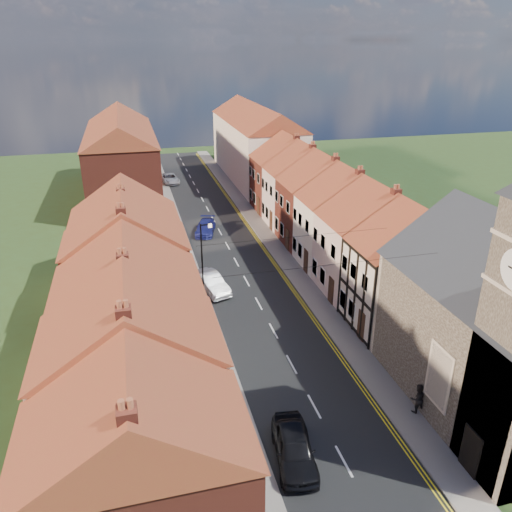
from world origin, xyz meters
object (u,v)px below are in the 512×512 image
at_px(lamppost, 203,256).
at_px(car_distant, 170,179).
at_px(car_far, 206,227).
at_px(car_mid, 210,283).
at_px(car_near, 294,448).
at_px(pedestrian_left, 220,378).
at_px(pedestrian_right, 417,398).

relative_size(lamppost, car_distant, 1.28).
xyz_separation_m(car_far, car_distant, (-1.70, 20.92, 0.00)).
height_order(lamppost, car_mid, lamppost).
height_order(car_near, car_mid, car_near).
height_order(car_near, pedestrian_left, pedestrian_left).
distance_m(car_distant, pedestrian_left, 46.55).
xyz_separation_m(pedestrian_left, pedestrian_right, (9.89, -4.23, -0.08)).
xyz_separation_m(car_near, car_mid, (-0.92, 18.31, -0.02)).
xyz_separation_m(lamppost, pedestrian_right, (8.91, -15.83, -2.56)).
relative_size(pedestrian_left, pedestrian_right, 1.09).
bearing_deg(lamppost, pedestrian_left, -94.80).
distance_m(car_far, car_distant, 20.99).
relative_size(car_mid, car_distant, 0.97).
relative_size(lamppost, car_near, 1.34).
bearing_deg(pedestrian_right, car_distant, -79.60).
height_order(car_near, pedestrian_right, pedestrian_right).
bearing_deg(car_far, car_near, -75.36).
bearing_deg(car_mid, car_near, -104.10).
height_order(car_mid, pedestrian_right, pedestrian_right).
xyz_separation_m(lamppost, car_near, (1.53, -17.30, -2.78)).
bearing_deg(pedestrian_right, pedestrian_left, -22.06).
bearing_deg(pedestrian_left, car_near, -77.03).
relative_size(car_distant, pedestrian_right, 2.73).
distance_m(car_distant, pedestrian_right, 51.43).
xyz_separation_m(car_near, pedestrian_left, (-2.50, 5.70, 0.29)).
bearing_deg(car_mid, car_far, 65.58).
bearing_deg(pedestrian_right, lamppost, -59.51).
bearing_deg(car_far, car_mid, -81.38).
distance_m(pedestrian_left, pedestrian_right, 10.75).
bearing_deg(car_distant, car_far, -92.59).
bearing_deg(car_near, pedestrian_right, 19.28).
bearing_deg(car_mid, pedestrian_right, -80.73).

